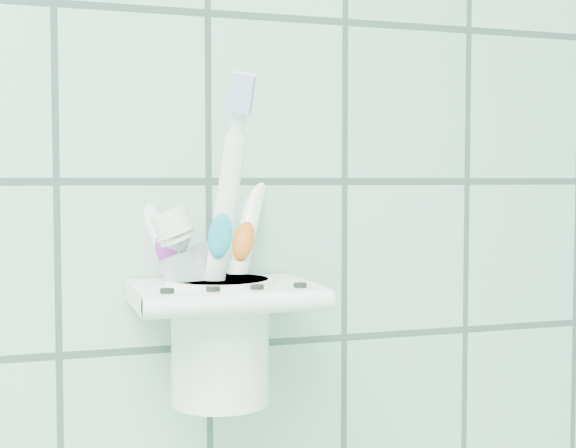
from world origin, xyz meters
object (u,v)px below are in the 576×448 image
at_px(cup, 220,335).
at_px(toothbrush_pink, 222,245).
at_px(toothbrush_blue, 211,235).
at_px(toothbrush_orange, 198,230).
at_px(holder_bracket, 223,296).
at_px(toothpaste_tube, 237,280).

distance_m(cup, toothbrush_pink, 0.06).
relative_size(toothbrush_blue, toothbrush_orange, 0.95).
distance_m(holder_bracket, toothbrush_orange, 0.05).
bearing_deg(toothbrush_orange, toothbrush_pink, 32.83).
height_order(toothbrush_orange, toothpaste_tube, toothbrush_orange).
xyz_separation_m(toothbrush_orange, toothpaste_tube, (0.02, -0.01, -0.03)).
relative_size(toothbrush_pink, toothpaste_tube, 1.35).
bearing_deg(toothbrush_pink, holder_bracket, -94.11).
distance_m(toothbrush_blue, toothbrush_orange, 0.01).
bearing_deg(cup, toothpaste_tube, -24.86).
relative_size(cup, toothbrush_blue, 0.41).
bearing_deg(holder_bracket, toothbrush_orange, 139.27).
relative_size(cup, toothbrush_pink, 0.44).
xyz_separation_m(toothbrush_pink, toothbrush_blue, (-0.01, -0.02, 0.01)).
xyz_separation_m(toothbrush_blue, toothbrush_orange, (-0.01, 0.01, 0.00)).
bearing_deg(toothpaste_tube, toothbrush_blue, 151.70).
bearing_deg(cup, toothbrush_orange, 146.42).
bearing_deg(toothbrush_orange, cup, -11.73).
relative_size(toothbrush_pink, toothbrush_orange, 0.89).
distance_m(cup, toothbrush_blue, 0.07).
height_order(holder_bracket, toothbrush_pink, toothbrush_pink).
relative_size(cup, toothpaste_tube, 0.60).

